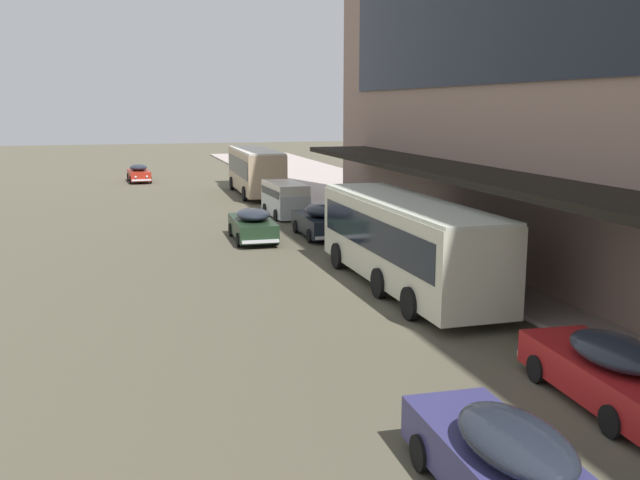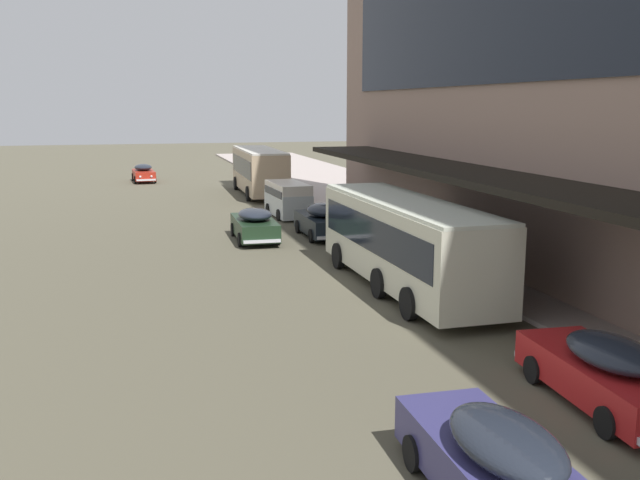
# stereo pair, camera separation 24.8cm
# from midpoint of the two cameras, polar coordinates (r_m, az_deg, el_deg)

# --- Properties ---
(transit_bus_kerbside_front) EXTENTS (2.99, 10.37, 3.24)m
(transit_bus_kerbside_front) POSITION_cam_midpoint_polar(r_m,az_deg,el_deg) (50.91, -5.32, 5.69)
(transit_bus_kerbside_front) COLOR tan
(transit_bus_kerbside_front) RESTS_ON ground
(transit_bus_kerbside_rear) EXTENTS (2.86, 11.01, 3.13)m
(transit_bus_kerbside_rear) POSITION_cam_midpoint_polar(r_m,az_deg,el_deg) (24.62, 6.58, 0.14)
(transit_bus_kerbside_rear) COLOR beige
(transit_bus_kerbside_rear) RESTS_ON ground
(sedan_oncoming_front) EXTENTS (2.06, 4.89, 1.56)m
(sedan_oncoming_front) POSITION_cam_midpoint_polar(r_m,az_deg,el_deg) (16.45, 21.73, -9.68)
(sedan_oncoming_front) COLOR red
(sedan_oncoming_front) RESTS_ON ground
(sedan_lead_mid) EXTENTS (1.94, 4.58, 1.67)m
(sedan_lead_mid) POSITION_cam_midpoint_polar(r_m,az_deg,el_deg) (34.44, -0.17, 1.58)
(sedan_lead_mid) COLOR black
(sedan_lead_mid) RESTS_ON ground
(sedan_second_near) EXTENTS (1.99, 4.69, 1.55)m
(sedan_second_near) POSITION_cam_midpoint_polar(r_m,az_deg,el_deg) (33.65, -5.62, 1.24)
(sedan_second_near) COLOR #1B301D
(sedan_second_near) RESTS_ON ground
(sedan_trailing_mid) EXTENTS (1.89, 5.03, 1.59)m
(sedan_trailing_mid) POSITION_cam_midpoint_polar(r_m,az_deg,el_deg) (11.95, 14.20, -17.06)
(sedan_trailing_mid) COLOR navy
(sedan_trailing_mid) RESTS_ON ground
(sedan_trailing_near) EXTENTS (1.93, 4.35, 1.48)m
(sedan_trailing_near) POSITION_cam_midpoint_polar(r_m,az_deg,el_deg) (61.33, -14.41, 5.19)
(sedan_trailing_near) COLOR #A62518
(sedan_trailing_near) RESTS_ON ground
(vw_van) EXTENTS (2.05, 4.62, 1.96)m
(vw_van) POSITION_cam_midpoint_polar(r_m,az_deg,el_deg) (40.90, -3.03, 3.42)
(vw_van) COLOR silver
(vw_van) RESTS_ON ground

